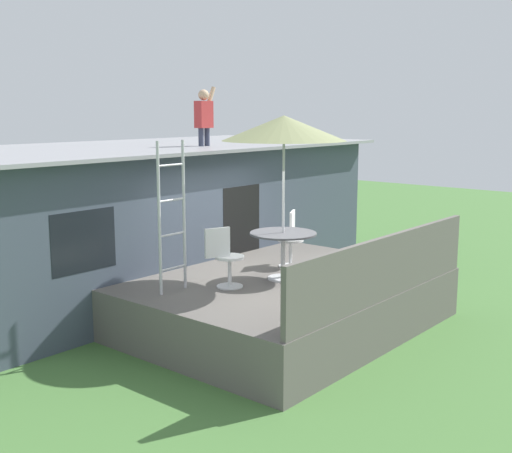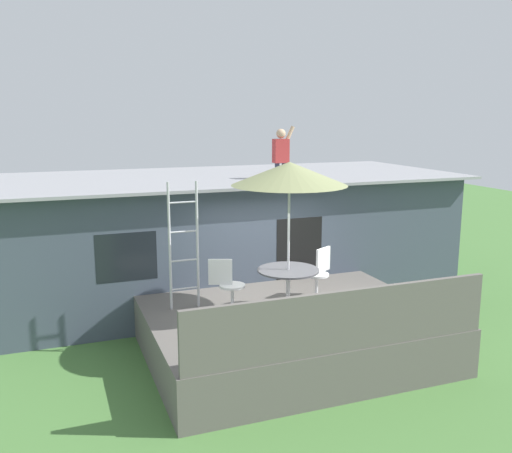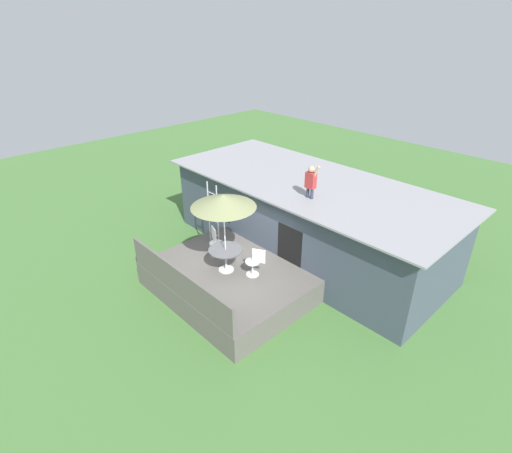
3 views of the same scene
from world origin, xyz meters
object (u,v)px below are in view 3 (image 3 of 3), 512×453
at_px(patio_table, 226,254).
at_px(person_figure, 311,180).
at_px(patio_umbrella, 223,201).
at_px(patio_chair_right, 255,262).
at_px(patio_chair_left, 215,242).
at_px(step_ladder, 213,214).

height_order(patio_table, person_figure, person_figure).
relative_size(patio_umbrella, patio_chair_right, 2.76).
bearing_deg(patio_chair_right, patio_table, 0.00).
relative_size(patio_umbrella, patio_chair_left, 2.76).
bearing_deg(patio_chair_left, patio_umbrella, -0.00).
bearing_deg(step_ladder, patio_chair_right, -8.18).
bearing_deg(patio_umbrella, step_ladder, 153.26).
xyz_separation_m(patio_table, patio_chair_right, (0.81, 0.45, -0.13)).
xyz_separation_m(step_ladder, patio_chair_right, (2.40, -0.34, -0.64)).
relative_size(person_figure, patio_chair_right, 1.21).
xyz_separation_m(patio_umbrella, patio_chair_right, (0.81, 0.45, -1.89)).
distance_m(step_ladder, patio_chair_left, 1.01).
bearing_deg(patio_table, patio_chair_right, 29.20).
height_order(patio_table, patio_chair_left, patio_chair_left).
xyz_separation_m(patio_table, patio_umbrella, (0.00, -0.00, 1.76)).
bearing_deg(patio_table, patio_chair_left, 159.74).
bearing_deg(patio_umbrella, person_figure, 69.52).
xyz_separation_m(patio_table, step_ladder, (-1.59, 0.80, 0.51)).
xyz_separation_m(patio_umbrella, patio_chair_left, (-0.95, 0.35, -1.89)).
height_order(patio_umbrella, patio_chair_left, patio_umbrella).
bearing_deg(patio_table, step_ladder, 153.26).
relative_size(patio_umbrella, step_ladder, 1.15).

